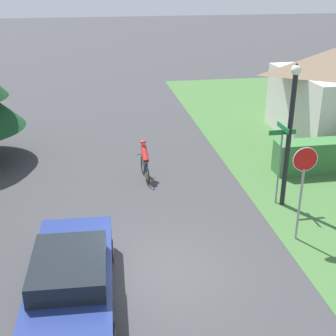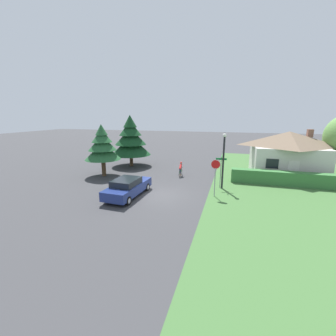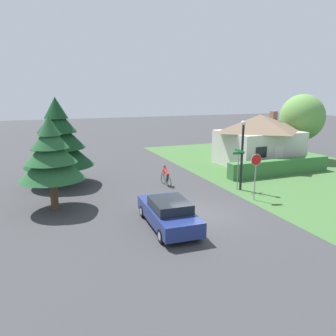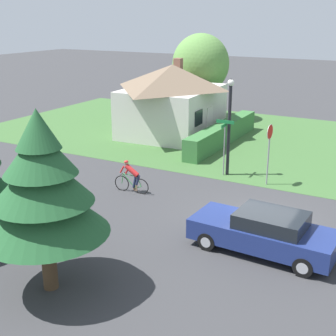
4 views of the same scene
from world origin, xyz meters
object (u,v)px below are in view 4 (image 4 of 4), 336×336
sedan_left_lane (264,232)px  street_lamp (229,120)px  cottage_house (172,99)px  stop_sign (269,143)px  conifer_tall_near (42,188)px  street_name_sign (225,138)px  cyclist (132,177)px  deciduous_tree_right (201,64)px

sedan_left_lane → street_lamp: 8.16m
cottage_house → stop_sign: (-6.50, -8.43, -0.32)m
conifer_tall_near → street_name_sign: bearing=-2.8°
sedan_left_lane → cottage_house: bearing=-48.7°
cottage_house → street_lamp: 8.75m
cottage_house → street_lamp: size_ratio=1.57×
stop_sign → conifer_tall_near: size_ratio=0.55×
street_name_sign → cyclist: bearing=146.9°
cyclist → conifer_tall_near: (-7.55, -2.11, 2.38)m
stop_sign → street_lamp: size_ratio=0.61×
cottage_house → conifer_tall_near: size_ratio=1.42×
street_name_sign → deciduous_tree_right: (11.40, 6.59, 2.17)m
deciduous_tree_right → conifer_tall_near: bearing=-165.4°
stop_sign → street_name_sign: bearing=-93.6°
street_lamp → cyclist: bearing=146.7°
stop_sign → deciduous_tree_right: (11.68, 8.86, 2.05)m
sedan_left_lane → deciduous_tree_right: size_ratio=0.77×
stop_sign → street_lamp: 2.30m
cottage_house → stop_sign: 10.65m
deciduous_tree_right → stop_sign: bearing=-142.8°
sedan_left_lane → stop_sign: size_ratio=1.68×
sedan_left_lane → stop_sign: stop_sign is taller
cottage_house → stop_sign: bearing=-130.4°
stop_sign → street_lamp: (0.45, 2.13, 0.73)m
cottage_house → cyclist: cottage_house is taller
street_lamp → street_name_sign: size_ratio=1.72×
conifer_tall_near → sedan_left_lane: bearing=-43.2°
conifer_tall_near → deciduous_tree_right: (23.06, 6.02, 0.99)m
cyclist → street_lamp: bearing=-126.5°
cyclist → deciduous_tree_right: bearing=-79.0°
cottage_house → sedan_left_lane: bearing=-144.1°
deciduous_tree_right → cottage_house: bearing=-175.3°
stop_sign → street_lamp: street_lamp is taller
street_name_sign → stop_sign: bearing=-97.0°
sedan_left_lane → street_name_sign: size_ratio=1.75×
sedan_left_lane → stop_sign: 6.76m
cottage_house → street_name_sign: bearing=-138.1°
stop_sign → street_name_sign: (0.28, 2.27, -0.11)m
street_name_sign → street_lamp: bearing=-38.0°
cottage_house → deciduous_tree_right: deciduous_tree_right is taller
sedan_left_lane → cyclist: (2.53, 6.82, -0.02)m
deciduous_tree_right → street_name_sign: bearing=-150.0°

